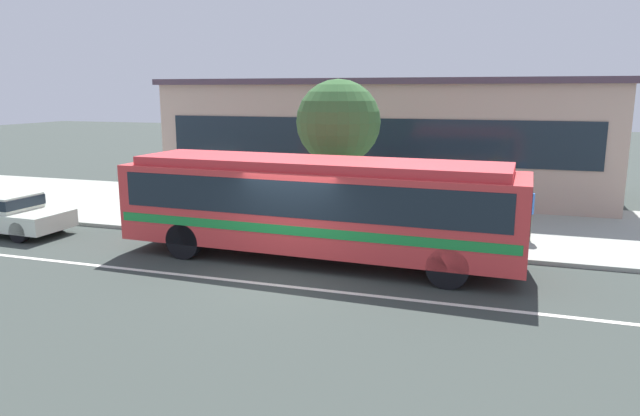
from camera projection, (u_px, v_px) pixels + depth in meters
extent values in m
plane|color=#353C38|center=(286.00, 275.00, 14.47)|extent=(120.00, 120.00, 0.00)
cube|color=#9A9F94|center=(355.00, 217.00, 20.85)|extent=(60.00, 8.00, 0.12)
cube|color=silver|center=(274.00, 285.00, 13.72)|extent=(56.00, 0.16, 0.01)
cube|color=#D43739|center=(317.00, 207.00, 15.48)|extent=(10.89, 2.92, 2.09)
cube|color=red|center=(317.00, 164.00, 15.25)|extent=(10.01, 2.59, 0.24)
cube|color=#19232D|center=(317.00, 192.00, 15.40)|extent=(10.24, 2.93, 0.92)
cube|color=#1D8C3C|center=(317.00, 221.00, 15.56)|extent=(10.67, 2.94, 0.24)
cube|color=#19232D|center=(529.00, 205.00, 13.61)|extent=(0.20, 2.24, 1.01)
cylinder|color=black|center=(459.00, 244.00, 15.49)|extent=(1.01, 0.32, 1.00)
cylinder|color=black|center=(448.00, 268.00, 13.41)|extent=(1.01, 0.32, 1.00)
cylinder|color=black|center=(225.00, 223.00, 17.88)|extent=(1.01, 0.32, 1.00)
cylinder|color=black|center=(184.00, 241.00, 15.79)|extent=(1.01, 0.32, 1.00)
cube|color=silver|center=(3.00, 217.00, 18.67)|extent=(4.57, 1.91, 0.55)
cylinder|color=black|center=(58.00, 222.00, 18.91)|extent=(0.65, 0.24, 0.64)
cylinder|color=black|center=(19.00, 232.00, 17.51)|extent=(0.65, 0.24, 0.64)
cylinder|color=#7B6D5B|center=(488.00, 233.00, 16.38)|extent=(0.14, 0.14, 0.90)
cylinder|color=#7B6D5B|center=(483.00, 232.00, 16.47)|extent=(0.14, 0.14, 0.90)
cylinder|color=gold|center=(487.00, 208.00, 16.28)|extent=(0.44, 0.44, 0.55)
sphere|color=tan|center=(488.00, 194.00, 16.20)|extent=(0.22, 0.22, 0.22)
cylinder|color=slate|center=(461.00, 228.00, 17.21)|extent=(0.14, 0.14, 0.82)
cylinder|color=slate|center=(467.00, 228.00, 17.15)|extent=(0.14, 0.14, 0.82)
cylinder|color=#8D519C|center=(465.00, 205.00, 17.04)|extent=(0.38, 0.38, 0.55)
sphere|color=tan|center=(466.00, 193.00, 16.97)|extent=(0.21, 0.21, 0.21)
cylinder|color=#6C7254|center=(525.00, 226.00, 17.39)|extent=(0.14, 0.14, 0.81)
cylinder|color=#6C7254|center=(529.00, 227.00, 17.25)|extent=(0.14, 0.14, 0.81)
cylinder|color=blue|center=(528.00, 204.00, 17.18)|extent=(0.48, 0.48, 0.61)
sphere|color=#DE8F7D|center=(529.00, 190.00, 17.09)|extent=(0.24, 0.24, 0.24)
cylinder|color=gray|center=(499.00, 210.00, 15.92)|extent=(0.08, 0.08, 2.39)
cube|color=yellow|center=(502.00, 174.00, 15.72)|extent=(0.10, 0.44, 0.56)
cylinder|color=brown|center=(338.00, 190.00, 18.81)|extent=(0.37, 0.37, 2.49)
sphere|color=#366232|center=(338.00, 122.00, 18.38)|extent=(2.70, 2.70, 2.70)
cube|color=tan|center=(386.00, 139.00, 26.13)|extent=(18.44, 7.68, 4.78)
cube|color=#19232D|center=(367.00, 141.00, 22.49)|extent=(16.97, 0.04, 1.72)
cube|color=#493846|center=(388.00, 82.00, 25.63)|extent=(18.84, 8.08, 0.24)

